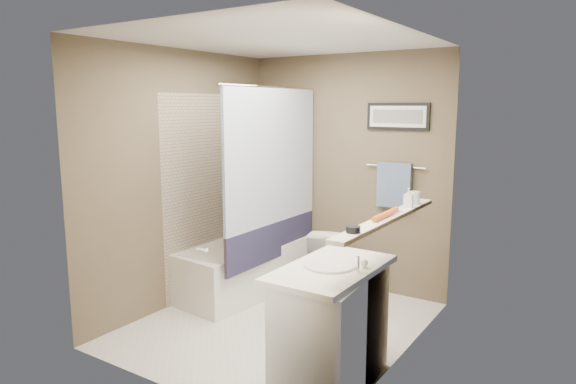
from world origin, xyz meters
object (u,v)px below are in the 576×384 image
Objects in this scene: toilet at (334,261)px; glass_jar at (415,198)px; candle_bowl_near at (353,229)px; soap_bottle at (409,197)px; bathtub at (245,267)px; hair_brush_back at (391,212)px; vanity at (332,330)px; hair_brush_front at (381,217)px.

glass_jar reaches higher than toilet.
glass_jar is at bearing 137.58° from toilet.
candle_bowl_near is 0.97m from soap_bottle.
toilet is (0.81, 0.40, 0.10)m from bathtub.
hair_brush_back is 2.20× the size of glass_jar.
glass_jar is (0.00, 1.11, 0.03)m from candle_bowl_near.
toilet is 7.81× the size of candle_bowl_near.
bathtub is at bearing 176.72° from glass_jar.
bathtub is 2.03m from soap_bottle.
vanity is 6.20× the size of soap_bottle.
hair_brush_front is 1.00× the size of hair_brush_back.
glass_jar is at bearing 90.00° from hair_brush_back.
hair_brush_back reaches higher than vanity.
vanity is at bearing -109.31° from hair_brush_back.
glass_jar is at bearing 90.00° from candle_bowl_near.
glass_jar is (0.19, 1.02, 0.77)m from vanity.
toilet is 7.03× the size of glass_jar.
vanity is at bearing -100.30° from glass_jar.
hair_brush_front is at bearing -17.57° from bathtub.
toilet is at bearing 152.91° from glass_jar.
toilet is at bearing 32.07° from bathtub.
vanity is at bearing -101.92° from soap_bottle.
hair_brush_front is at bearing 90.00° from candle_bowl_near.
vanity is 1.19m from soap_bottle.
glass_jar reaches higher than vanity.
hair_brush_front reaches higher than vanity.
soap_bottle is (0.00, 0.97, 0.05)m from candle_bowl_near.
hair_brush_back is (0.19, 0.53, 0.74)m from vanity.
toilet is at bearing 146.69° from soap_bottle.
candle_bowl_near is at bearing -90.00° from hair_brush_back.
hair_brush_front is 0.19m from hair_brush_back.
bathtub is 6.82× the size of hair_brush_front.
hair_brush_back is (0.00, 0.62, 0.00)m from candle_bowl_near.
vanity is 4.09× the size of hair_brush_back.
bathtub is at bearing 10.62° from toilet.
soap_bottle is at bearing -1.66° from bathtub.
hair_brush_back is at bearing -90.00° from glass_jar.
soap_bottle is at bearing 131.36° from toilet.
toilet is 0.78× the size of vanity.
hair_brush_front is at bearing 56.71° from vanity.
hair_brush_front reaches higher than candle_bowl_near.
vanity is 0.83m from hair_brush_front.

